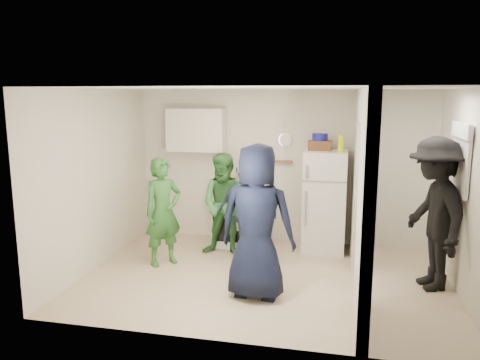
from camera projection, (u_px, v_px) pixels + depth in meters
name	position (u px, v px, depth m)	size (l,w,h in m)	color
floor	(265.00, 278.00, 6.26)	(4.80, 4.80, 0.00)	beige
wall_back	(282.00, 167.00, 7.67)	(4.80, 4.80, 0.00)	silver
wall_front	(237.00, 221.00, 4.40)	(4.80, 4.80, 0.00)	silver
wall_left	(96.00, 180.00, 6.54)	(3.40, 3.40, 0.00)	silver
wall_right	(465.00, 195.00, 5.54)	(3.40, 3.40, 0.00)	silver
ceiling	(266.00, 88.00, 5.81)	(4.80, 4.80, 0.00)	white
partition_pier_back	(358.00, 176.00, 6.85)	(0.12, 1.20, 2.50)	silver
partition_pier_front	(365.00, 212.00, 4.73)	(0.12, 1.20, 2.50)	silver
partition_header	(365.00, 105.00, 5.60)	(0.12, 1.00, 0.40)	silver
stove	(239.00, 215.00, 7.63)	(0.81, 0.68, 0.97)	white
upper_cabinet	(196.00, 130.00, 7.68)	(0.95, 0.34, 0.70)	silver
fridge	(324.00, 201.00, 7.26)	(0.65, 0.63, 1.58)	white
wicker_basket	(320.00, 145.00, 7.17)	(0.35, 0.25, 0.15)	brown
blue_bowl	(320.00, 137.00, 7.15)	(0.24, 0.24, 0.11)	navy
yellow_cup_stack_top	(341.00, 144.00, 6.95)	(0.09, 0.09, 0.25)	#F0F414
wall_clock	(285.00, 140.00, 7.56)	(0.22, 0.22, 0.03)	white
spice_shelf	(282.00, 161.00, 7.61)	(0.35, 0.08, 0.03)	olive
nook_window	(462.00, 159.00, 5.66)	(0.03, 0.70, 0.80)	black
nook_window_frame	(461.00, 159.00, 5.67)	(0.04, 0.76, 0.86)	white
nook_valance	(461.00, 130.00, 5.61)	(0.04, 0.82, 0.18)	white
yellow_cup_stack_stove	(229.00, 181.00, 7.33)	(0.09, 0.09, 0.25)	#F5A014
red_cup	(250.00, 185.00, 7.29)	(0.09, 0.09, 0.12)	red
person_green_left	(163.00, 212.00, 6.66)	(0.56, 0.37, 1.55)	#31722D
person_green_center	(226.00, 205.00, 7.05)	(0.76, 0.59, 1.56)	#357A3A
person_denim	(247.00, 212.00, 6.71)	(0.89, 0.37, 1.51)	#334D6F
person_navy	(257.00, 222.00, 5.54)	(0.92, 0.60, 1.87)	black
person_nook	(434.00, 214.00, 5.81)	(1.24, 0.72, 1.93)	black
bottle_a	(224.00, 175.00, 7.69)	(0.06, 0.06, 0.29)	brown
bottle_b	(227.00, 177.00, 7.49)	(0.08, 0.08, 0.31)	#1A4818
bottle_c	(237.00, 176.00, 7.67)	(0.06, 0.06, 0.28)	#AEB8BD
bottle_d	(240.00, 177.00, 7.45)	(0.07, 0.07, 0.32)	maroon
bottle_e	(248.00, 175.00, 7.68)	(0.07, 0.07, 0.31)	silver
bottle_f	(249.00, 176.00, 7.50)	(0.06, 0.06, 0.32)	#14391D
bottle_g	(256.00, 175.00, 7.61)	(0.08, 0.08, 0.32)	brown
bottle_h	(221.00, 178.00, 7.48)	(0.07, 0.07, 0.27)	#91949B
bottle_i	(244.00, 176.00, 7.59)	(0.07, 0.07, 0.29)	#58490F
bottle_j	(257.00, 179.00, 7.36)	(0.07, 0.07, 0.29)	#2A4D1A
bottle_k	(225.00, 177.00, 7.59)	(0.07, 0.07, 0.28)	brown
bottle_l	(245.00, 178.00, 7.36)	(0.06, 0.06, 0.31)	#979EA6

